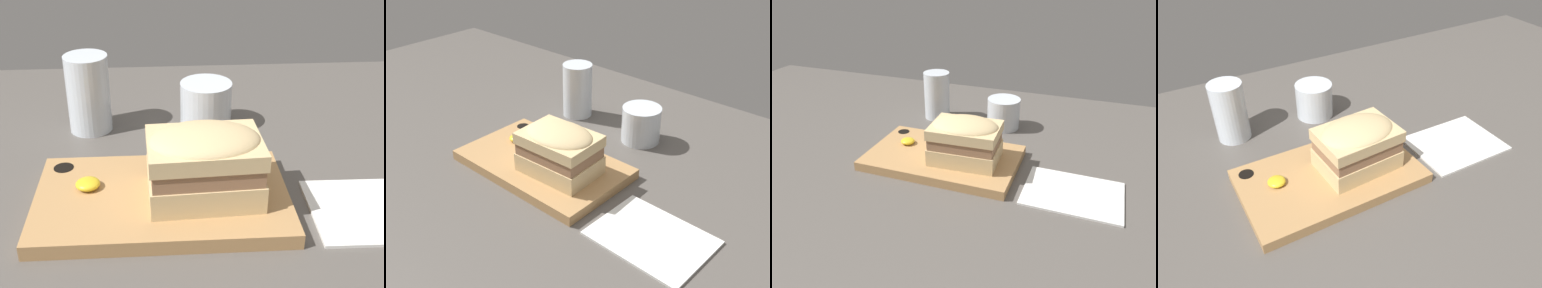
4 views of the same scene
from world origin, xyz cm
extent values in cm
cube|color=#56514C|center=(0.00, 0.00, 1.00)|extent=(183.11, 106.19, 2.00)
cube|color=tan|center=(-7.16, 4.69, 2.94)|extent=(30.59, 18.53, 1.88)
cylinder|color=black|center=(-19.86, 11.36, 3.46)|extent=(2.59, 2.59, 0.94)
cube|color=#DBBC84|center=(-2.10, 3.99, 5.56)|extent=(13.65, 10.09, 3.35)
cube|color=#936B4C|center=(-2.10, 3.99, 8.29)|extent=(13.11, 9.69, 2.13)
cube|color=#DBBC84|center=(-2.10, 3.99, 10.36)|extent=(13.65, 10.09, 2.01)
ellipsoid|color=#DBBC84|center=(-2.10, 3.99, 11.20)|extent=(13.38, 9.89, 3.02)
ellipsoid|color=gold|center=(-16.17, 6.36, 4.48)|extent=(3.00, 3.00, 1.20)
cylinder|color=silver|center=(-17.83, 26.18, 7.98)|extent=(6.53, 6.53, 11.96)
cylinder|color=silver|center=(-17.83, 26.18, 4.89)|extent=(5.75, 5.75, 5.38)
cylinder|color=silver|center=(-0.22, 25.73, 5.70)|extent=(7.93, 7.93, 7.39)
cylinder|color=#5B141E|center=(-0.22, 25.73, 5.23)|extent=(7.14, 7.14, 6.06)
cube|color=white|center=(19.24, 1.78, 2.20)|extent=(17.57, 13.50, 0.40)
camera|label=1|loc=(-7.02, -49.19, 40.08)|focal=50.00mm
camera|label=2|loc=(48.51, -47.52, 50.73)|focal=45.00mm
camera|label=3|loc=(19.85, -57.18, 40.94)|focal=35.00mm
camera|label=4|loc=(-28.42, -39.55, 46.43)|focal=35.00mm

